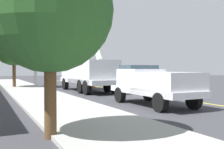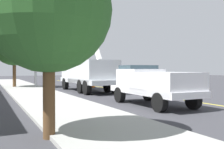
{
  "view_description": "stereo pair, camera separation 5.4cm",
  "coord_description": "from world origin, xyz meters",
  "px_view_note": "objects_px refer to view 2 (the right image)",
  "views": [
    {
      "loc": [
        -16.94,
        12.8,
        1.83
      ],
      "look_at": [
        1.53,
        0.87,
        1.4
      ],
      "focal_mm": 41.69,
      "sensor_mm": 36.0,
      "label": 1
    },
    {
      "loc": [
        -16.97,
        12.75,
        1.83
      ],
      "look_at": [
        1.53,
        0.87,
        1.4
      ],
      "focal_mm": 41.69,
      "sensor_mm": 36.0,
      "label": 2
    }
  ],
  "objects_px": {
    "traffic_cone_mid_front": "(93,83)",
    "traffic_signal_mast": "(39,24)",
    "passing_minivan": "(111,77)",
    "utility_bucket_truck": "(87,72)",
    "service_pickup_truck": "(153,83)"
  },
  "relations": [
    {
      "from": "utility_bucket_truck",
      "to": "traffic_signal_mast",
      "type": "height_order",
      "value": "traffic_signal_mast"
    },
    {
      "from": "passing_minivan",
      "to": "traffic_signal_mast",
      "type": "xyz_separation_m",
      "value": [
        -2.84,
        9.64,
        4.94
      ]
    },
    {
      "from": "traffic_cone_mid_front",
      "to": "traffic_signal_mast",
      "type": "relative_size",
      "value": 0.1
    },
    {
      "from": "passing_minivan",
      "to": "traffic_cone_mid_front",
      "type": "height_order",
      "value": "passing_minivan"
    },
    {
      "from": "service_pickup_truck",
      "to": "traffic_signal_mast",
      "type": "relative_size",
      "value": 0.65
    },
    {
      "from": "service_pickup_truck",
      "to": "traffic_signal_mast",
      "type": "bearing_deg",
      "value": 7.11
    },
    {
      "from": "traffic_signal_mast",
      "to": "service_pickup_truck",
      "type": "bearing_deg",
      "value": -172.89
    },
    {
      "from": "utility_bucket_truck",
      "to": "traffic_cone_mid_front",
      "type": "height_order",
      "value": "utility_bucket_truck"
    },
    {
      "from": "traffic_cone_mid_front",
      "to": "traffic_signal_mast",
      "type": "xyz_separation_m",
      "value": [
        0.58,
        5.31,
        5.49
      ]
    },
    {
      "from": "utility_bucket_truck",
      "to": "service_pickup_truck",
      "type": "height_order",
      "value": "utility_bucket_truck"
    },
    {
      "from": "passing_minivan",
      "to": "traffic_cone_mid_front",
      "type": "relative_size",
      "value": 5.81
    },
    {
      "from": "traffic_cone_mid_front",
      "to": "traffic_signal_mast",
      "type": "distance_m",
      "value": 7.66
    },
    {
      "from": "utility_bucket_truck",
      "to": "passing_minivan",
      "type": "bearing_deg",
      "value": -44.72
    },
    {
      "from": "traffic_cone_mid_front",
      "to": "service_pickup_truck",
      "type": "bearing_deg",
      "value": 164.44
    },
    {
      "from": "utility_bucket_truck",
      "to": "service_pickup_truck",
      "type": "bearing_deg",
      "value": 173.1
    }
  ]
}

